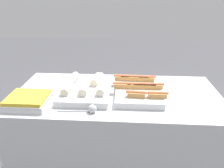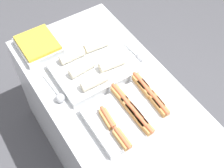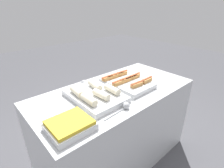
{
  "view_description": "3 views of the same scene",
  "coord_description": "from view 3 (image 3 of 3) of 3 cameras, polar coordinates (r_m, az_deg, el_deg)",
  "views": [
    {
      "loc": [
        0.06,
        -1.54,
        1.65
      ],
      "look_at": [
        -0.04,
        0.0,
        0.96
      ],
      "focal_mm": 35.0,
      "sensor_mm": 36.0,
      "label": 1
    },
    {
      "loc": [
        0.92,
        -0.62,
        2.44
      ],
      "look_at": [
        -0.04,
        0.0,
        0.96
      ],
      "focal_mm": 50.0,
      "sensor_mm": 36.0,
      "label": 2
    },
    {
      "loc": [
        -1.03,
        -1.11,
        1.67
      ],
      "look_at": [
        -0.04,
        0.0,
        0.96
      ],
      "focal_mm": 28.0,
      "sensor_mm": 36.0,
      "label": 3
    }
  ],
  "objects": [
    {
      "name": "counter",
      "position": [
        1.95,
        0.89,
        -13.61
      ],
      "size": [
        1.62,
        0.8,
        0.88
      ],
      "color": "silver",
      "rests_on": "ground_plane"
    },
    {
      "name": "serving_spoon_near",
      "position": [
        1.41,
        4.32,
        -7.29
      ],
      "size": [
        0.27,
        0.06,
        0.06
      ],
      "color": "#B2B5BA",
      "rests_on": "counter"
    },
    {
      "name": "serving_spoon_far",
      "position": [
        1.82,
        -9.4,
        0.28
      ],
      "size": [
        0.25,
        0.06,
        0.06
      ],
      "color": "#B2B5BA",
      "rests_on": "counter"
    },
    {
      "name": "tray_hotdogs",
      "position": [
        1.8,
        4.74,
        0.72
      ],
      "size": [
        0.4,
        0.5,
        0.1
      ],
      "color": "silver",
      "rests_on": "counter"
    },
    {
      "name": "tray_wraps",
      "position": [
        1.55,
        -5.56,
        -3.64
      ],
      "size": [
        0.38,
        0.52,
        0.11
      ],
      "color": "silver",
      "rests_on": "counter"
    },
    {
      "name": "tray_side_front",
      "position": [
        1.23,
        -13.62,
        -13.04
      ],
      "size": [
        0.29,
        0.26,
        0.07
      ],
      "color": "silver",
      "rests_on": "counter"
    },
    {
      "name": "ground_plane",
      "position": [
        2.25,
        0.81,
        -22.35
      ],
      "size": [
        12.0,
        12.0,
        0.0
      ],
      "primitive_type": "plane",
      "color": "#4C4C51"
    }
  ]
}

